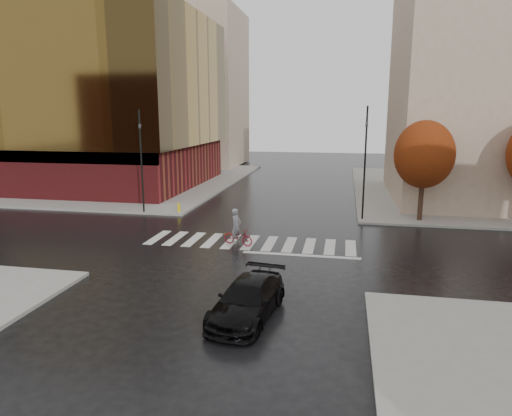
% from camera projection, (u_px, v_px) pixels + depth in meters
% --- Properties ---
extents(ground, '(120.00, 120.00, 0.00)m').
position_uv_depth(ground, '(248.00, 245.00, 24.97)').
color(ground, black).
rests_on(ground, ground).
extents(sidewalk_nw, '(30.00, 30.00, 0.15)m').
position_uv_depth(sidewalk_nw, '(98.00, 179.00, 49.07)').
color(sidewalk_nw, gray).
rests_on(sidewalk_nw, ground).
extents(crosswalk, '(12.00, 3.00, 0.01)m').
position_uv_depth(crosswalk, '(250.00, 242.00, 25.45)').
color(crosswalk, silver).
rests_on(crosswalk, ground).
extents(office_glass, '(27.00, 19.00, 16.00)m').
position_uv_depth(office_glass, '(67.00, 100.00, 44.67)').
color(office_glass, maroon).
rests_on(office_glass, sidewalk_nw).
extents(building_ne_tan, '(16.00, 16.00, 18.00)m').
position_uv_depth(building_ne_tan, '(501.00, 86.00, 36.22)').
color(building_ne_tan, tan).
rests_on(building_ne_tan, sidewalk_ne).
extents(building_nw_far, '(14.00, 12.00, 20.00)m').
position_uv_depth(building_nw_far, '(189.00, 89.00, 61.42)').
color(building_nw_far, tan).
rests_on(building_nw_far, sidewalk_nw).
extents(tree_ne_a, '(3.80, 3.80, 6.50)m').
position_uv_depth(tree_ne_a, '(424.00, 155.00, 29.28)').
color(tree_ne_a, '#331F16').
rests_on(tree_ne_a, sidewalk_ne).
extents(sedan, '(2.42, 4.76, 1.32)m').
position_uv_depth(sedan, '(248.00, 300.00, 16.04)').
color(sedan, black).
rests_on(sedan, ground).
extents(cyclist, '(1.88, 1.16, 2.01)m').
position_uv_depth(cyclist, '(238.00, 233.00, 24.87)').
color(cyclist, maroon).
rests_on(cyclist, ground).
extents(traffic_light_nw, '(0.19, 0.16, 7.17)m').
position_uv_depth(traffic_light_nw, '(141.00, 155.00, 31.84)').
color(traffic_light_nw, black).
rests_on(traffic_light_nw, sidewalk_nw).
extents(traffic_light_ne, '(0.21, 0.23, 7.39)m').
position_uv_depth(traffic_light_ne, '(365.00, 156.00, 29.65)').
color(traffic_light_ne, black).
rests_on(traffic_light_ne, sidewalk_ne).
extents(fire_hydrant, '(0.23, 0.23, 0.66)m').
position_uv_depth(fire_hydrant, '(179.00, 207.00, 32.51)').
color(fire_hydrant, yellow).
rests_on(fire_hydrant, sidewalk_nw).
extents(manhole, '(0.58, 0.58, 0.01)m').
position_uv_depth(manhole, '(227.00, 234.00, 27.21)').
color(manhole, '#4C3A1B').
rests_on(manhole, ground).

